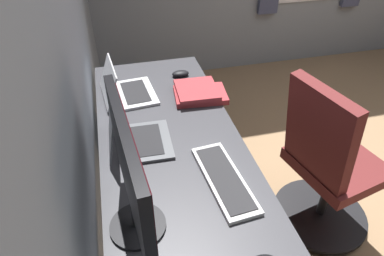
{
  "coord_description": "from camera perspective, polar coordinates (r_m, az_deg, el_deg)",
  "views": [
    {
      "loc": [
        -1.06,
        1.92,
        1.74
      ],
      "look_at": [
        -0.07,
        1.67,
        0.95
      ],
      "focal_mm": 31.51,
      "sensor_mm": 36.0,
      "label": 1
    }
  ],
  "objects": [
    {
      "name": "book_stack_far",
      "position": [
        1.88,
        1.18,
        5.98
      ],
      "size": [
        0.26,
        0.3,
        0.05
      ],
      "color": "#B2383D",
      "rests_on": "desk"
    },
    {
      "name": "desk",
      "position": [
        1.48,
        -1.9,
        -9.18
      ],
      "size": [
        2.09,
        0.66,
        0.73
      ],
      "color": "#38383D",
      "rests_on": "ground"
    },
    {
      "name": "mouse_spare",
      "position": [
        2.09,
        -1.96,
        9.19
      ],
      "size": [
        0.06,
        0.1,
        0.03
      ],
      "primitive_type": "ellipsoid",
      "color": "black",
      "rests_on": "desk"
    },
    {
      "name": "office_chair",
      "position": [
        1.96,
        21.8,
        -6.5
      ],
      "size": [
        0.56,
        0.59,
        0.97
      ],
      "color": "maroon",
      "rests_on": "ground"
    },
    {
      "name": "drawer_pedestal",
      "position": [
        2.05,
        -5.55,
        -5.35
      ],
      "size": [
        0.4,
        0.51,
        0.69
      ],
      "color": "#38383D",
      "rests_on": "ground"
    },
    {
      "name": "laptop_left",
      "position": [
        1.91,
        -11.3,
        6.57
      ],
      "size": [
        0.33,
        0.31,
        0.2
      ],
      "color": "silver",
      "rests_on": "desk"
    },
    {
      "name": "monitor_primary",
      "position": [
        1.06,
        -10.34,
        -7.54
      ],
      "size": [
        0.56,
        0.2,
        0.46
      ],
      "color": "black",
      "rests_on": "desk"
    },
    {
      "name": "laptop_leftmost",
      "position": [
        1.55,
        -10.08,
        -1.21
      ],
      "size": [
        0.29,
        0.29,
        0.23
      ],
      "color": "#595B60",
      "rests_on": "desk"
    },
    {
      "name": "wall_back",
      "position": [
        1.17,
        -23.46,
        12.42
      ],
      "size": [
        4.82,
        0.1,
        2.6
      ],
      "primitive_type": "cube",
      "color": "#8C939E",
      "rests_on": "ground"
    },
    {
      "name": "keyboard_main",
      "position": [
        1.39,
        5.48,
        -8.55
      ],
      "size": [
        0.43,
        0.17,
        0.02
      ],
      "color": "silver",
      "rests_on": "desk"
    }
  ]
}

